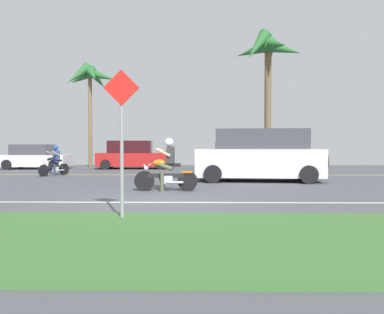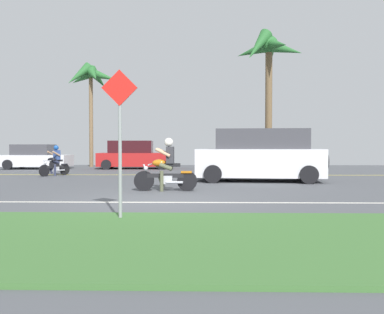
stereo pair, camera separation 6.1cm
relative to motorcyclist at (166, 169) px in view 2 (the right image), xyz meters
The scene contains 13 objects.
ground 1.31m from the motorcyclist, 90.11° to the left, with size 56.00×30.00×0.04m, color #4C4F54.
grass_median 6.01m from the motorcyclist, 90.02° to the right, with size 56.00×3.80×0.06m, color #3D6B33.
lane_line_near 2.43m from the motorcyclist, 90.05° to the right, with size 50.40×0.12×0.01m, color silver.
lane_line_far 6.47m from the motorcyclist, 90.02° to the left, with size 50.40×0.12×0.01m, color yellow.
motorcyclist is the anchor object (origin of this frame).
suv_nearby 4.65m from the motorcyclist, 46.30° to the left, with size 4.89×2.45×1.93m.
parked_car_0 14.03m from the motorcyclist, 127.36° to the left, with size 3.67×1.95×1.41m.
parked_car_1 11.87m from the motorcyclist, 104.11° to the left, with size 4.35×2.18×1.63m.
parked_car_2 11.91m from the motorcyclist, 73.58° to the left, with size 4.38×2.18×1.56m.
palm_tree_0 15.44m from the motorcyclist, 113.86° to the left, with size 3.55×3.58×6.56m.
palm_tree_1 15.01m from the motorcyclist, 68.01° to the left, with size 4.28×4.42×8.32m.
motorcyclist_distant 8.05m from the motorcyclist, 132.76° to the left, with size 0.87×1.44×1.35m.
street_sign 4.71m from the motorcyclist, 94.82° to the right, with size 0.62×0.06×2.61m.
Camera 2 is at (1.01, -9.45, 1.29)m, focal length 36.70 mm.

